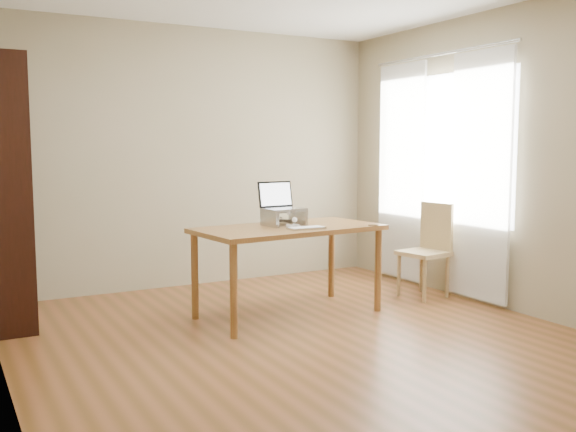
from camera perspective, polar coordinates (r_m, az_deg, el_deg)
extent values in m
cube|color=brown|center=(4.76, 1.73, -11.21)|extent=(4.00, 4.50, 0.02)
cube|color=gray|center=(6.59, -8.31, 5.16)|extent=(4.00, 0.02, 2.60)
cube|color=gray|center=(5.83, 19.13, 4.75)|extent=(0.02, 4.50, 2.60)
cube|color=white|center=(6.37, 13.61, 5.91)|extent=(0.01, 1.80, 1.40)
cube|color=black|center=(5.06, -23.41, 1.57)|extent=(0.30, 0.04, 2.10)
cube|color=black|center=(5.92, -24.21, 2.14)|extent=(0.30, 0.04, 2.10)
cube|color=black|center=(5.65, -23.39, -8.49)|extent=(0.30, 0.84, 0.02)
cube|color=black|center=(5.61, -23.15, -6.79)|extent=(0.20, 0.78, 0.28)
cube|color=black|center=(5.58, -23.54, -5.10)|extent=(0.30, 0.84, 0.03)
cube|color=black|center=(5.55, -23.30, -3.36)|extent=(0.20, 0.78, 0.28)
cube|color=black|center=(5.52, -23.69, -1.64)|extent=(0.30, 0.84, 0.02)
cube|color=black|center=(5.51, -23.46, 0.13)|extent=(0.20, 0.78, 0.28)
cube|color=black|center=(5.49, -23.84, 1.88)|extent=(0.30, 0.84, 0.02)
cube|color=black|center=(5.48, -23.61, 3.66)|extent=(0.20, 0.78, 0.28)
cube|color=black|center=(5.48, -24.00, 5.42)|extent=(0.30, 0.84, 0.02)
cube|color=black|center=(5.48, -23.77, 7.21)|extent=(0.20, 0.78, 0.28)
cube|color=black|center=(5.49, -24.16, 8.97)|extent=(0.30, 0.84, 0.02)
cube|color=black|center=(5.50, -23.92, 10.75)|extent=(0.20, 0.78, 0.28)
cube|color=white|center=(5.94, 16.70, 3.40)|extent=(0.03, 0.70, 2.20)
cube|color=white|center=(6.75, 10.03, 3.88)|extent=(0.03, 0.70, 2.20)
cylinder|color=silver|center=(6.39, 13.41, 13.84)|extent=(0.03, 1.90, 0.03)
cube|color=brown|center=(5.33, 0.06, -1.16)|extent=(1.60, 0.91, 0.04)
cylinder|color=brown|center=(5.39, -8.27, -5.18)|extent=(0.06, 0.06, 0.71)
cylinder|color=brown|center=(6.03, 4.48, -3.93)|extent=(0.06, 0.06, 0.71)
cylinder|color=brown|center=(4.80, -5.53, -6.56)|extent=(0.06, 0.06, 0.71)
cylinder|color=brown|center=(5.51, 8.20, -4.94)|extent=(0.06, 0.06, 0.71)
cube|color=silver|center=(5.33, -1.73, -0.30)|extent=(0.03, 0.25, 0.12)
cube|color=silver|center=(5.46, 0.98, -0.14)|extent=(0.03, 0.25, 0.12)
cube|color=silver|center=(5.39, -0.36, 0.48)|extent=(0.32, 0.25, 0.01)
cube|color=silver|center=(5.39, -0.36, 0.63)|extent=(0.35, 0.26, 0.02)
cube|color=black|center=(5.49, -1.03, 1.96)|extent=(0.33, 0.08, 0.22)
cube|color=white|center=(5.49, -0.99, 1.95)|extent=(0.30, 0.06, 0.19)
cube|color=silver|center=(5.16, 1.65, -1.10)|extent=(0.31, 0.14, 0.02)
cube|color=white|center=(5.16, 1.65, -1.00)|extent=(0.28, 0.12, 0.00)
cylinder|color=brown|center=(5.45, 7.59, -0.81)|extent=(0.09, 0.09, 0.01)
ellipsoid|color=#494239|center=(5.41, -0.60, -0.15)|extent=(0.17, 0.37, 0.13)
ellipsoid|color=#494239|center=(5.51, -1.14, -0.09)|extent=(0.15, 0.16, 0.12)
ellipsoid|color=#494239|center=(5.25, 0.38, -0.14)|extent=(0.10, 0.09, 0.09)
ellipsoid|color=white|center=(5.29, 0.17, -0.47)|extent=(0.09, 0.09, 0.08)
sphere|color=white|center=(5.22, 0.57, -0.34)|extent=(0.04, 0.04, 0.04)
cone|color=#494239|center=(5.23, 0.09, 0.31)|extent=(0.03, 0.04, 0.04)
cone|color=#494239|center=(5.26, 0.62, 0.34)|extent=(0.03, 0.04, 0.04)
cylinder|color=white|center=(5.23, 0.15, -0.92)|extent=(0.03, 0.09, 0.03)
cylinder|color=white|center=(5.26, 0.72, -0.88)|extent=(0.03, 0.09, 0.03)
cylinder|color=#494239|center=(5.58, -0.41, -0.43)|extent=(0.13, 0.20, 0.03)
cube|color=tan|center=(6.15, 11.95, -3.25)|extent=(0.44, 0.44, 0.04)
cylinder|color=tan|center=(5.97, 11.74, -5.58)|extent=(0.04, 0.04, 0.42)
cylinder|color=tan|center=(6.17, 13.98, -5.23)|extent=(0.04, 0.04, 0.42)
cylinder|color=tan|center=(6.20, 9.84, -5.08)|extent=(0.04, 0.04, 0.42)
cylinder|color=tan|center=(6.40, 12.05, -4.78)|extent=(0.04, 0.04, 0.42)
cube|color=tan|center=(6.23, 13.22, -1.00)|extent=(0.08, 0.37, 0.46)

